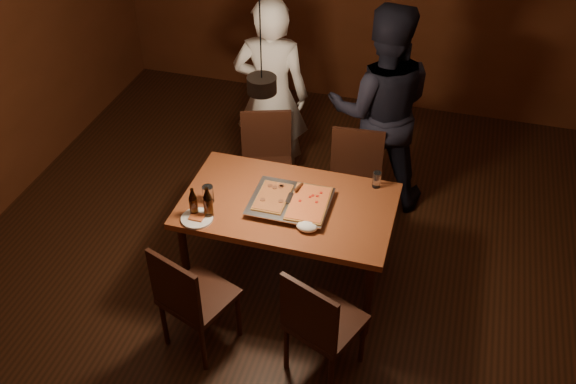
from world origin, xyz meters
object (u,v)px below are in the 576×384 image
(chair_near_right, at_px, (318,319))
(chair_far_left, at_px, (267,155))
(dining_table, at_px, (288,211))
(beer_bottle_a, at_px, (193,202))
(plate_slice, at_px, (197,218))
(pizza_tray, at_px, (290,203))
(diner_dark, at_px, (380,110))
(chair_near_left, at_px, (189,293))
(pendant_lamp, at_px, (262,83))
(diner_white, at_px, (271,96))
(beer_bottle_b, at_px, (208,203))
(chair_far_right, at_px, (355,174))

(chair_near_right, bearing_deg, chair_far_left, 140.39)
(dining_table, relative_size, beer_bottle_a, 6.67)
(chair_near_right, relative_size, plate_slice, 2.48)
(pizza_tray, bearing_deg, diner_dark, 74.30)
(pizza_tray, bearing_deg, dining_table, 136.28)
(chair_far_left, bearing_deg, dining_table, 98.36)
(chair_near_left, distance_m, pendant_lamp, 1.43)
(pendant_lamp, bearing_deg, diner_white, 105.35)
(chair_near_left, xyz_separation_m, diner_dark, (0.88, 2.00, 0.37))
(pizza_tray, distance_m, beer_bottle_a, 0.67)
(diner_dark, bearing_deg, chair_near_left, 55.01)
(chair_near_left, distance_m, beer_bottle_b, 0.63)
(beer_bottle_a, bearing_deg, diner_dark, 55.17)
(beer_bottle_a, bearing_deg, chair_far_left, 81.48)
(dining_table, xyz_separation_m, chair_far_right, (0.34, 0.75, -0.14))
(dining_table, distance_m, diner_dark, 1.29)
(chair_far_right, height_order, beer_bottle_a, beer_bottle_a)
(beer_bottle_a, distance_m, diner_dark, 1.81)
(chair_far_left, bearing_deg, plate_slice, 64.70)
(chair_near_right, height_order, beer_bottle_a, beer_bottle_a)
(beer_bottle_b, distance_m, plate_slice, 0.14)
(chair_far_left, relative_size, beer_bottle_a, 2.37)
(chair_far_left, xyz_separation_m, chair_far_right, (0.76, -0.07, 0.00))
(dining_table, relative_size, beer_bottle_b, 6.14)
(beer_bottle_b, height_order, pendant_lamp, pendant_lamp)
(dining_table, distance_m, chair_far_right, 0.83)
(diner_white, bearing_deg, chair_near_left, 83.88)
(chair_far_left, bearing_deg, beer_bottle_a, 62.67)
(dining_table, bearing_deg, chair_far_right, 65.36)
(pizza_tray, height_order, beer_bottle_a, beer_bottle_a)
(chair_near_left, relative_size, beer_bottle_a, 2.41)
(chair_far_left, distance_m, beer_bottle_a, 1.17)
(pendant_lamp, bearing_deg, beer_bottle_b, -157.99)
(plate_slice, bearing_deg, chair_near_left, -76.44)
(pizza_tray, bearing_deg, chair_far_right, 71.10)
(dining_table, xyz_separation_m, pendant_lamp, (-0.12, -0.14, 1.08))
(beer_bottle_b, height_order, plate_slice, beer_bottle_b)
(diner_dark, bearing_deg, beer_bottle_b, 46.61)
(pizza_tray, distance_m, pendant_lamp, 1.00)
(chair_near_right, relative_size, diner_white, 0.31)
(diner_dark, xyz_separation_m, pendant_lamp, (-0.57, -1.33, 0.86))
(chair_far_left, xyz_separation_m, diner_dark, (0.87, 0.37, 0.37))
(chair_near_right, relative_size, diner_dark, 0.30)
(dining_table, height_order, chair_near_left, chair_near_left)
(beer_bottle_b, distance_m, diner_dark, 1.74)
(beer_bottle_b, bearing_deg, chair_far_left, 86.70)
(dining_table, distance_m, chair_far_left, 0.93)
(dining_table, relative_size, chair_near_right, 2.73)
(beer_bottle_b, bearing_deg, plate_slice, -141.82)
(diner_dark, bearing_deg, dining_table, 58.23)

